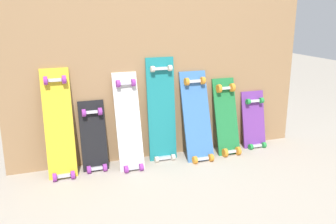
{
  "coord_description": "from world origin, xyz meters",
  "views": [
    {
      "loc": [
        -0.97,
        -2.78,
        1.23
      ],
      "look_at": [
        0.0,
        -0.07,
        0.42
      ],
      "focal_mm": 39.25,
      "sensor_mm": 36.0,
      "label": 1
    }
  ],
  "objects_px": {
    "skateboard_black": "(94,140)",
    "skateboard_white": "(129,126)",
    "skateboard_yellow": "(59,128)",
    "skateboard_purple": "(254,123)",
    "skateboard_green": "(227,120)",
    "skateboard_blue": "(197,120)",
    "skateboard_teal": "(162,114)"
  },
  "relations": [
    {
      "from": "skateboard_black",
      "to": "skateboard_blue",
      "type": "height_order",
      "value": "skateboard_blue"
    },
    {
      "from": "skateboard_white",
      "to": "skateboard_yellow",
      "type": "bearing_deg",
      "value": 177.92
    },
    {
      "from": "skateboard_black",
      "to": "skateboard_green",
      "type": "distance_m",
      "value": 1.15
    },
    {
      "from": "skateboard_purple",
      "to": "skateboard_blue",
      "type": "bearing_deg",
      "value": -173.92
    },
    {
      "from": "skateboard_black",
      "to": "skateboard_white",
      "type": "xyz_separation_m",
      "value": [
        0.27,
        -0.04,
        0.1
      ]
    },
    {
      "from": "skateboard_black",
      "to": "skateboard_blue",
      "type": "relative_size",
      "value": 0.77
    },
    {
      "from": "skateboard_black",
      "to": "skateboard_purple",
      "type": "relative_size",
      "value": 1.05
    },
    {
      "from": "skateboard_purple",
      "to": "skateboard_black",
      "type": "bearing_deg",
      "value": -179.66
    },
    {
      "from": "skateboard_yellow",
      "to": "skateboard_teal",
      "type": "bearing_deg",
      "value": 3.32
    },
    {
      "from": "skateboard_purple",
      "to": "skateboard_yellow",
      "type": "bearing_deg",
      "value": -178.88
    },
    {
      "from": "skateboard_black",
      "to": "skateboard_blue",
      "type": "xyz_separation_m",
      "value": [
        0.86,
        -0.06,
        0.09
      ]
    },
    {
      "from": "skateboard_white",
      "to": "skateboard_purple",
      "type": "height_order",
      "value": "skateboard_white"
    },
    {
      "from": "skateboard_blue",
      "to": "skateboard_purple",
      "type": "bearing_deg",
      "value": 6.08
    },
    {
      "from": "skateboard_black",
      "to": "skateboard_blue",
      "type": "bearing_deg",
      "value": -3.66
    },
    {
      "from": "skateboard_white",
      "to": "skateboard_purple",
      "type": "distance_m",
      "value": 1.19
    },
    {
      "from": "skateboard_teal",
      "to": "skateboard_yellow",
      "type": "bearing_deg",
      "value": -176.68
    },
    {
      "from": "skateboard_black",
      "to": "skateboard_green",
      "type": "height_order",
      "value": "skateboard_green"
    },
    {
      "from": "skateboard_yellow",
      "to": "skateboard_purple",
      "type": "relative_size",
      "value": 1.51
    },
    {
      "from": "skateboard_yellow",
      "to": "skateboard_green",
      "type": "relative_size",
      "value": 1.23
    },
    {
      "from": "skateboard_black",
      "to": "skateboard_purple",
      "type": "distance_m",
      "value": 1.46
    },
    {
      "from": "skateboard_white",
      "to": "skateboard_green",
      "type": "xyz_separation_m",
      "value": [
        0.88,
        0.01,
        -0.05
      ]
    },
    {
      "from": "skateboard_teal",
      "to": "skateboard_blue",
      "type": "height_order",
      "value": "skateboard_teal"
    },
    {
      "from": "skateboard_blue",
      "to": "skateboard_purple",
      "type": "height_order",
      "value": "skateboard_blue"
    },
    {
      "from": "skateboard_green",
      "to": "skateboard_purple",
      "type": "height_order",
      "value": "skateboard_green"
    },
    {
      "from": "skateboard_black",
      "to": "skateboard_green",
      "type": "xyz_separation_m",
      "value": [
        1.15,
        -0.03,
        0.06
      ]
    },
    {
      "from": "skateboard_yellow",
      "to": "skateboard_white",
      "type": "xyz_separation_m",
      "value": [
        0.53,
        -0.02,
        -0.03
      ]
    },
    {
      "from": "skateboard_black",
      "to": "skateboard_white",
      "type": "height_order",
      "value": "skateboard_white"
    },
    {
      "from": "skateboard_yellow",
      "to": "skateboard_black",
      "type": "relative_size",
      "value": 1.44
    },
    {
      "from": "skateboard_green",
      "to": "skateboard_purple",
      "type": "relative_size",
      "value": 1.22
    },
    {
      "from": "skateboard_white",
      "to": "skateboard_blue",
      "type": "distance_m",
      "value": 0.59
    },
    {
      "from": "skateboard_blue",
      "to": "skateboard_green",
      "type": "xyz_separation_m",
      "value": [
        0.29,
        0.02,
        -0.04
      ]
    },
    {
      "from": "skateboard_black",
      "to": "skateboard_blue",
      "type": "distance_m",
      "value": 0.87
    }
  ]
}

